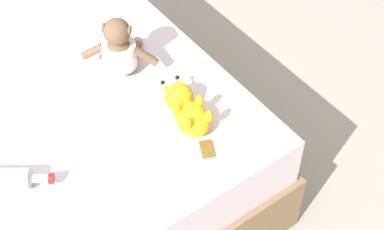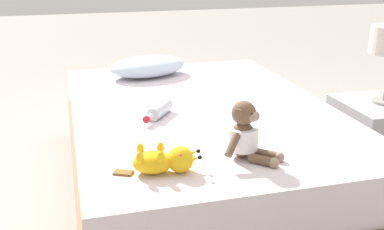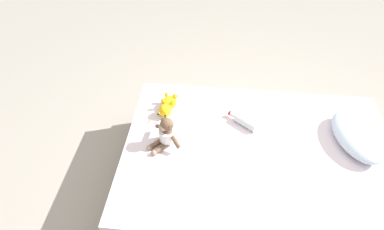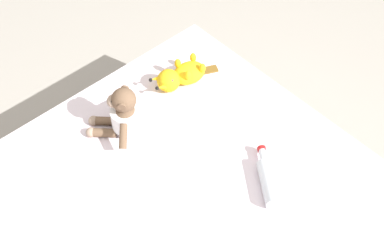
{
  "view_description": "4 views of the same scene",
  "coord_description": "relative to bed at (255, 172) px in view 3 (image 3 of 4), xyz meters",
  "views": [
    {
      "loc": [
        -1.48,
        0.08,
        2.03
      ],
      "look_at": [
        -0.39,
        -0.71,
        0.56
      ],
      "focal_mm": 56.82,
      "sensor_mm": 36.0,
      "label": 1
    },
    {
      "loc": [
        -0.67,
        -2.27,
        1.28
      ],
      "look_at": [
        -0.17,
        -0.44,
        0.61
      ],
      "focal_mm": 44.02,
      "sensor_mm": 36.0,
      "label": 2
    },
    {
      "loc": [
        1.47,
        -0.33,
        2.3
      ],
      "look_at": [
        -0.21,
        -0.5,
        0.6
      ],
      "focal_mm": 30.11,
      "sensor_mm": 36.0,
      "label": 3
    },
    {
      "loc": [
        0.63,
        0.44,
        2.09
      ],
      "look_at": [
        -0.23,
        -0.51,
        0.56
      ],
      "focal_mm": 46.84,
      "sensor_mm": 36.0,
      "label": 4
    }
  ],
  "objects": [
    {
      "name": "glass_bottle",
      "position": [
        -0.25,
        -0.1,
        0.28
      ],
      "size": [
        0.19,
        0.23,
        0.07
      ],
      "color": "silver",
      "rests_on": "bed"
    },
    {
      "name": "ground_plane",
      "position": [
        0.0,
        0.0,
        -0.24
      ],
      "size": [
        16.0,
        16.0,
        0.0
      ],
      "primitive_type": "plane",
      "color": "#9E998E"
    },
    {
      "name": "plush_monkey",
      "position": [
        -0.01,
        -0.67,
        0.35
      ],
      "size": [
        0.26,
        0.26,
        0.24
      ],
      "color": "brown",
      "rests_on": "bed"
    },
    {
      "name": "bed",
      "position": [
        0.0,
        0.0,
        0.0
      ],
      "size": [
        1.37,
        2.0,
        0.5
      ],
      "color": "#846647",
      "rests_on": "ground_plane"
    },
    {
      "name": "plush_yellow_creature",
      "position": [
        -0.35,
        -0.71,
        0.3
      ],
      "size": [
        0.33,
        0.14,
        0.1
      ],
      "color": "yellow",
      "rests_on": "bed"
    },
    {
      "name": "pillow",
      "position": [
        -0.16,
        0.69,
        0.32
      ],
      "size": [
        0.57,
        0.42,
        0.13
      ],
      "color": "silver",
      "rests_on": "bed"
    }
  ]
}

